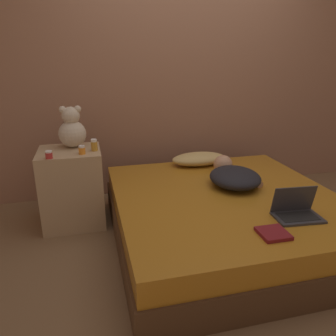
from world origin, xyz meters
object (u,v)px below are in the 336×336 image
(laptop, at_px, (296,210))
(bottle_red, at_px, (49,155))
(book, at_px, (273,233))
(pillow, at_px, (199,159))
(teddy_bear, at_px, (72,129))
(bottle_orange, at_px, (82,150))
(person_lying, at_px, (233,175))
(bottle_amber, at_px, (94,145))

(laptop, relative_size, bottle_red, 5.33)
(laptop, relative_size, book, 1.86)
(bottle_red, bearing_deg, pillow, 14.77)
(laptop, distance_m, teddy_bear, 1.94)
(bottle_orange, xyz_separation_m, book, (1.13, -1.12, -0.31))
(teddy_bear, height_order, bottle_orange, teddy_bear)
(bottle_red, height_order, bottle_orange, bottle_orange)
(teddy_bear, xyz_separation_m, bottle_red, (-0.18, -0.31, -0.13))
(person_lying, height_order, bottle_red, bottle_red)
(person_lying, height_order, bottle_orange, bottle_orange)
(pillow, distance_m, bottle_red, 1.46)
(teddy_bear, distance_m, bottle_amber, 0.27)
(laptop, height_order, teddy_bear, teddy_bear)
(pillow, height_order, teddy_bear, teddy_bear)
(book, bearing_deg, bottle_orange, 135.26)
(teddy_bear, distance_m, bottle_orange, 0.29)
(person_lying, relative_size, teddy_bear, 1.81)
(teddy_bear, height_order, bottle_red, teddy_bear)
(pillow, distance_m, laptop, 1.27)
(pillow, height_order, bottle_red, bottle_red)
(book, bearing_deg, bottle_red, 142.63)
(bottle_amber, bearing_deg, person_lying, -16.38)
(pillow, relative_size, bottle_amber, 5.48)
(bottle_red, distance_m, bottle_orange, 0.26)
(person_lying, xyz_separation_m, bottle_amber, (-1.15, 0.34, 0.26))
(laptop, distance_m, bottle_amber, 1.68)
(pillow, distance_m, bottle_amber, 1.09)
(pillow, xyz_separation_m, bottle_red, (-1.39, -0.37, 0.25))
(bottle_amber, bearing_deg, book, -49.34)
(bottle_orange, bearing_deg, person_lying, -11.80)
(person_lying, height_order, bottle_amber, bottle_amber)
(book, bearing_deg, pillow, 89.79)
(pillow, height_order, bottle_orange, bottle_orange)
(person_lying, bearing_deg, bottle_amber, 168.01)
(pillow, relative_size, laptop, 1.67)
(pillow, distance_m, book, 1.42)
(laptop, bearing_deg, person_lying, 108.04)
(bottle_amber, height_order, book, bottle_amber)
(bottle_red, bearing_deg, teddy_bear, 59.74)
(teddy_bear, xyz_separation_m, book, (1.20, -1.37, -0.43))
(book, bearing_deg, teddy_bear, 131.35)
(bottle_orange, height_order, bottle_amber, bottle_amber)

